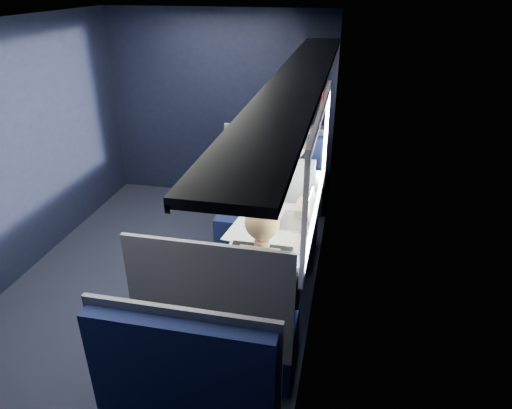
% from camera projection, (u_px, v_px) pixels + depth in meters
% --- Properties ---
extents(ground, '(2.80, 4.20, 0.01)m').
position_uv_depth(ground, '(163.00, 286.00, 4.29)').
color(ground, black).
extents(room_shell, '(3.00, 4.40, 2.40)m').
position_uv_depth(room_shell, '(148.00, 135.00, 3.62)').
color(room_shell, black).
rests_on(room_shell, ground).
extents(table, '(0.62, 1.00, 0.74)m').
position_uv_depth(table, '(272.00, 237.00, 3.80)').
color(table, '#54565E').
rests_on(table, ground).
extents(seat_bay_near, '(1.04, 0.62, 1.26)m').
position_uv_depth(seat_bay_near, '(268.00, 212.00, 4.71)').
color(seat_bay_near, '#0C1337').
rests_on(seat_bay_near, ground).
extents(seat_bay_far, '(1.04, 0.62, 1.26)m').
position_uv_depth(seat_bay_far, '(223.00, 327.00, 3.18)').
color(seat_bay_far, '#0C1337').
rests_on(seat_bay_far, ground).
extents(seat_row_front, '(1.04, 0.51, 1.16)m').
position_uv_depth(seat_row_front, '(283.00, 179.00, 5.52)').
color(seat_row_front, '#0C1337').
rests_on(seat_row_front, ground).
extents(man, '(0.53, 0.56, 1.32)m').
position_uv_depth(man, '(291.00, 196.00, 4.37)').
color(man, black).
rests_on(man, ground).
extents(woman, '(0.53, 0.56, 1.32)m').
position_uv_depth(woman, '(263.00, 281.00, 3.14)').
color(woman, black).
rests_on(woman, ground).
extents(papers, '(0.62, 0.82, 0.01)m').
position_uv_depth(papers, '(267.00, 223.00, 3.85)').
color(papers, white).
rests_on(papers, table).
extents(laptop, '(0.29, 0.37, 0.27)m').
position_uv_depth(laptop, '(304.00, 215.00, 3.82)').
color(laptop, silver).
rests_on(laptop, table).
extents(bottle_small, '(0.06, 0.06, 0.20)m').
position_uv_depth(bottle_small, '(312.00, 205.00, 3.96)').
color(bottle_small, silver).
rests_on(bottle_small, table).
extents(cup, '(0.06, 0.06, 0.08)m').
position_uv_depth(cup, '(313.00, 204.00, 4.08)').
color(cup, white).
rests_on(cup, table).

